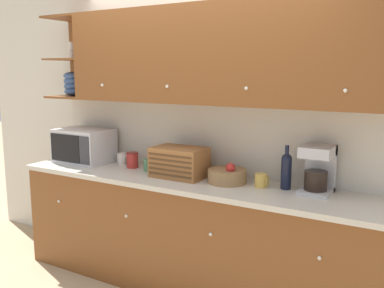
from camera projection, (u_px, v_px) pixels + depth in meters
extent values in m
plane|color=tan|center=(204.00, 273.00, 3.89)|extent=(24.00, 24.00, 0.00)
cube|color=beige|center=(206.00, 131.00, 3.70)|extent=(5.50, 0.06, 2.60)
cube|color=brown|center=(187.00, 236.00, 3.56)|extent=(3.10, 0.59, 0.91)
cube|color=beige|center=(185.00, 182.00, 3.47)|extent=(3.12, 0.62, 0.04)
sphere|color=white|center=(59.00, 201.00, 3.85)|extent=(0.03, 0.03, 0.03)
sphere|color=white|center=(126.00, 216.00, 3.47)|extent=(0.03, 0.03, 0.03)
sphere|color=white|center=(211.00, 234.00, 3.08)|extent=(0.03, 0.03, 0.03)
sphere|color=white|center=(319.00, 258.00, 2.69)|extent=(0.03, 0.03, 0.03)
cube|color=beige|center=(204.00, 137.00, 3.67)|extent=(3.10, 0.01, 0.61)
cube|color=brown|center=(217.00, 55.00, 3.30)|extent=(2.68, 0.38, 0.76)
cube|color=brown|center=(86.00, 58.00, 4.23)|extent=(0.42, 0.02, 0.76)
cube|color=brown|center=(74.00, 97.00, 4.14)|extent=(0.42, 0.38, 0.02)
cube|color=brown|center=(72.00, 59.00, 4.08)|extent=(0.42, 0.38, 0.02)
cube|color=brown|center=(70.00, 18.00, 4.01)|extent=(0.42, 0.38, 0.02)
sphere|color=white|center=(102.00, 85.00, 3.68)|extent=(0.03, 0.03, 0.03)
sphere|color=white|center=(167.00, 87.00, 3.34)|extent=(0.03, 0.03, 0.03)
sphere|color=white|center=(246.00, 88.00, 3.01)|extent=(0.03, 0.03, 0.03)
sphere|color=white|center=(345.00, 91.00, 2.67)|extent=(0.03, 0.03, 0.03)
ellipsoid|color=#3D5B93|center=(74.00, 91.00, 4.13)|extent=(0.18, 0.18, 0.08)
ellipsoid|color=#3D5B93|center=(73.00, 86.00, 4.12)|extent=(0.18, 0.18, 0.08)
ellipsoid|color=#3D5B93|center=(73.00, 81.00, 4.11)|extent=(0.18, 0.18, 0.08)
ellipsoid|color=#3D5B93|center=(73.00, 76.00, 4.11)|extent=(0.18, 0.18, 0.08)
cylinder|color=silver|center=(72.00, 55.00, 4.07)|extent=(0.07, 0.07, 0.08)
cylinder|color=silver|center=(72.00, 46.00, 4.06)|extent=(0.07, 0.07, 0.08)
cube|color=silver|center=(84.00, 146.00, 4.09)|extent=(0.52, 0.37, 0.32)
cube|color=black|center=(65.00, 148.00, 3.96)|extent=(0.36, 0.01, 0.26)
cube|color=#2D2D33|center=(84.00, 151.00, 3.83)|extent=(0.11, 0.01, 0.26)
cylinder|color=silver|center=(122.00, 159.00, 4.02)|extent=(0.09, 0.09, 0.10)
torus|color=silver|center=(126.00, 159.00, 3.99)|extent=(0.01, 0.07, 0.07)
cylinder|color=#B22D28|center=(132.00, 160.00, 3.87)|extent=(0.11, 0.11, 0.13)
cylinder|color=maroon|center=(132.00, 153.00, 3.86)|extent=(0.11, 0.11, 0.01)
cylinder|color=#4C845B|center=(148.00, 165.00, 3.75)|extent=(0.09, 0.09, 0.11)
torus|color=#4C845B|center=(153.00, 165.00, 3.72)|extent=(0.01, 0.07, 0.07)
cube|color=#996033|center=(179.00, 162.00, 3.52)|extent=(0.44, 0.29, 0.25)
cube|color=#54351C|center=(170.00, 175.00, 3.41)|extent=(0.40, 0.01, 0.02)
cube|color=#54351C|center=(170.00, 170.00, 3.40)|extent=(0.40, 0.01, 0.02)
cube|color=#54351C|center=(169.00, 166.00, 3.40)|extent=(0.40, 0.01, 0.02)
cube|color=#54351C|center=(169.00, 161.00, 3.39)|extent=(0.40, 0.01, 0.02)
cube|color=#54351C|center=(169.00, 156.00, 3.38)|extent=(0.40, 0.01, 0.02)
cylinder|color=#937047|center=(227.00, 176.00, 3.35)|extent=(0.31, 0.31, 0.10)
sphere|color=red|center=(230.00, 168.00, 3.30)|extent=(0.08, 0.08, 0.08)
cylinder|color=gold|center=(261.00, 180.00, 3.22)|extent=(0.09, 0.09, 0.10)
torus|color=gold|center=(267.00, 181.00, 3.20)|extent=(0.01, 0.07, 0.07)
cylinder|color=black|center=(286.00, 174.00, 3.16)|extent=(0.08, 0.08, 0.23)
sphere|color=black|center=(287.00, 159.00, 3.14)|extent=(0.08, 0.08, 0.08)
cylinder|color=black|center=(287.00, 150.00, 3.13)|extent=(0.03, 0.03, 0.08)
cube|color=#B7B7BC|center=(316.00, 191.00, 3.06)|extent=(0.22, 0.26, 0.03)
cylinder|color=black|center=(316.00, 180.00, 3.03)|extent=(0.16, 0.16, 0.14)
cube|color=#B7B7BC|center=(321.00, 167.00, 3.12)|extent=(0.22, 0.06, 0.35)
cube|color=#B7B7BC|center=(318.00, 151.00, 3.01)|extent=(0.22, 0.26, 0.08)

